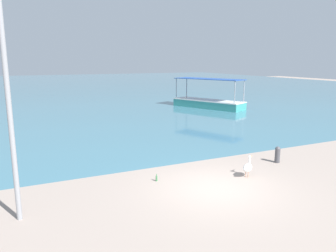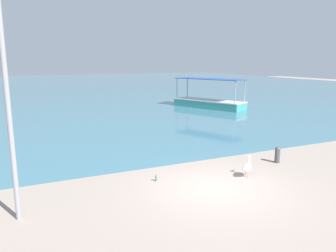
{
  "view_description": "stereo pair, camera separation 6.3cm",
  "coord_description": "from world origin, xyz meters",
  "px_view_note": "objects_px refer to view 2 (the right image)",
  "views": [
    {
      "loc": [
        -6.01,
        -8.93,
        4.37
      ],
      "look_at": [
        0.69,
        5.37,
        1.17
      ],
      "focal_mm": 35.0,
      "sensor_mm": 36.0,
      "label": 1
    },
    {
      "loc": [
        -5.95,
        -8.96,
        4.37
      ],
      "look_at": [
        0.69,
        5.37,
        1.17
      ],
      "focal_mm": 35.0,
      "sensor_mm": 36.0,
      "label": 2
    }
  ],
  "objects_px": {
    "pelican": "(247,167)",
    "glass_bottle": "(156,178)",
    "mooring_bollard": "(277,154)",
    "lamp_post": "(7,97)",
    "fishing_boat_outer": "(209,102)"
  },
  "relations": [
    {
      "from": "lamp_post",
      "to": "pelican",
      "type": "bearing_deg",
      "value": 0.2
    },
    {
      "from": "fishing_boat_outer",
      "to": "mooring_bollard",
      "type": "relative_size",
      "value": 9.82
    },
    {
      "from": "mooring_bollard",
      "to": "glass_bottle",
      "type": "xyz_separation_m",
      "value": [
        -5.6,
        0.17,
        -0.28
      ]
    },
    {
      "from": "mooring_bollard",
      "to": "lamp_post",
      "type": "bearing_deg",
      "value": -174.96
    },
    {
      "from": "glass_bottle",
      "to": "mooring_bollard",
      "type": "bearing_deg",
      "value": -1.75
    },
    {
      "from": "fishing_boat_outer",
      "to": "glass_bottle",
      "type": "xyz_separation_m",
      "value": [
        -11.73,
        -15.25,
        -0.43
      ]
    },
    {
      "from": "fishing_boat_outer",
      "to": "lamp_post",
      "type": "relative_size",
      "value": 1.15
    },
    {
      "from": "fishing_boat_outer",
      "to": "lamp_post",
      "type": "distance_m",
      "value": 23.27
    },
    {
      "from": "fishing_boat_outer",
      "to": "mooring_bollard",
      "type": "height_order",
      "value": "fishing_boat_outer"
    },
    {
      "from": "glass_bottle",
      "to": "lamp_post",
      "type": "bearing_deg",
      "value": -166.91
    },
    {
      "from": "pelican",
      "to": "glass_bottle",
      "type": "distance_m",
      "value": 3.47
    },
    {
      "from": "pelican",
      "to": "mooring_bollard",
      "type": "distance_m",
      "value": 2.46
    },
    {
      "from": "fishing_boat_outer",
      "to": "mooring_bollard",
      "type": "bearing_deg",
      "value": -111.68
    },
    {
      "from": "lamp_post",
      "to": "glass_bottle",
      "type": "distance_m",
      "value": 5.77
    },
    {
      "from": "pelican",
      "to": "lamp_post",
      "type": "height_order",
      "value": "lamp_post"
    }
  ]
}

